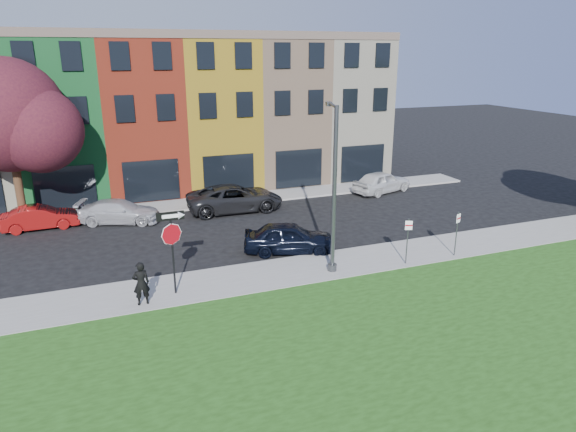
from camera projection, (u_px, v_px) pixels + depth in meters
name	position (u px, v px, depth m)	size (l,w,h in m)	color
ground	(336.00, 300.00, 20.02)	(120.00, 120.00, 0.00)	black
sidewalk_near	(346.00, 263.00, 23.35)	(40.00, 3.00, 0.12)	gray
sidewalk_far	(188.00, 204.00, 32.32)	(40.00, 2.40, 0.12)	gray
rowhouse_block	(175.00, 114.00, 36.47)	(30.00, 10.12, 10.00)	beige
stop_sign	(172.00, 236.00, 19.60)	(1.05, 0.10, 3.38)	black
man	(141.00, 283.00, 19.19)	(0.65, 0.45, 1.71)	black
sedan_near	(289.00, 238.00, 24.57)	(4.67, 3.03, 1.48)	black
parked_car_red	(40.00, 217.00, 27.84)	(4.00, 1.56, 1.30)	maroon
parked_car_silver	(119.00, 212.00, 28.86)	(4.87, 3.18, 1.31)	#A8A8AD
parked_car_dark	(235.00, 198.00, 30.98)	(5.83, 2.80, 1.60)	black
parked_car_white	(382.00, 182.00, 35.03)	(4.72, 2.97, 1.50)	silver
street_lamp	(333.00, 190.00, 21.55)	(1.02, 2.51, 7.10)	#4A4C4F
parking_sign_a	(408.00, 236.00, 22.76)	(0.30, 0.16, 2.12)	#4A4C4F
parking_sign_b	(457.00, 228.00, 23.67)	(0.30, 0.16, 2.14)	#4A4C4F
tree_purple	(10.00, 118.00, 26.76)	(7.11, 6.22, 8.94)	#302010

